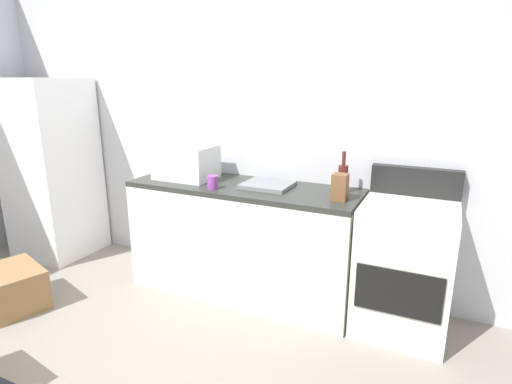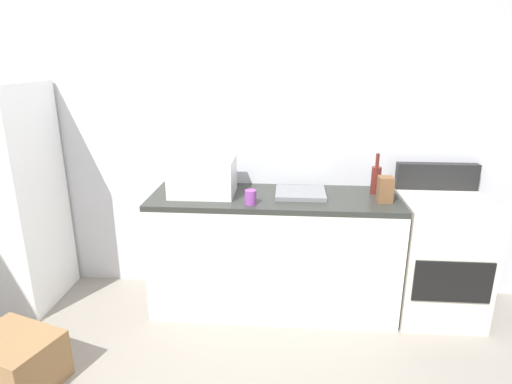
{
  "view_description": "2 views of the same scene",
  "coord_description": "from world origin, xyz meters",
  "px_view_note": "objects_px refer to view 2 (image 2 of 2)",
  "views": [
    {
      "loc": [
        1.7,
        -1.55,
        1.71
      ],
      "look_at": [
        0.55,
        0.89,
        0.95
      ],
      "focal_mm": 29.09,
      "sensor_mm": 36.0,
      "label": 1
    },
    {
      "loc": [
        0.4,
        -1.76,
        1.88
      ],
      "look_at": [
        0.18,
        0.99,
        0.99
      ],
      "focal_mm": 30.16,
      "sensor_mm": 36.0,
      "label": 2
    }
  ],
  "objects_px": {
    "stove_oven": "(439,255)",
    "coffee_mug": "(251,197)",
    "wine_bottle": "(376,179)",
    "knife_block": "(385,189)",
    "refrigerator": "(2,198)",
    "microwave": "(203,176)",
    "cardboard_box_medium": "(15,361)"
  },
  "relations": [
    {
      "from": "microwave",
      "to": "refrigerator",
      "type": "bearing_deg",
      "value": -178.05
    },
    {
      "from": "microwave",
      "to": "knife_block",
      "type": "distance_m",
      "value": 1.29
    },
    {
      "from": "knife_block",
      "to": "microwave",
      "type": "bearing_deg",
      "value": 176.57
    },
    {
      "from": "stove_oven",
      "to": "cardboard_box_medium",
      "type": "bearing_deg",
      "value": -160.24
    },
    {
      "from": "coffee_mug",
      "to": "knife_block",
      "type": "relative_size",
      "value": 0.56
    },
    {
      "from": "refrigerator",
      "to": "stove_oven",
      "type": "bearing_deg",
      "value": 0.97
    },
    {
      "from": "wine_bottle",
      "to": "knife_block",
      "type": "height_order",
      "value": "wine_bottle"
    },
    {
      "from": "microwave",
      "to": "stove_oven",
      "type": "bearing_deg",
      "value": 0.11
    },
    {
      "from": "microwave",
      "to": "knife_block",
      "type": "xyz_separation_m",
      "value": [
        1.29,
        -0.08,
        -0.05
      ]
    },
    {
      "from": "stove_oven",
      "to": "coffee_mug",
      "type": "distance_m",
      "value": 1.47
    },
    {
      "from": "refrigerator",
      "to": "stove_oven",
      "type": "height_order",
      "value": "refrigerator"
    },
    {
      "from": "refrigerator",
      "to": "knife_block",
      "type": "bearing_deg",
      "value": -0.52
    },
    {
      "from": "coffee_mug",
      "to": "wine_bottle",
      "type": "bearing_deg",
      "value": 19.37
    },
    {
      "from": "microwave",
      "to": "wine_bottle",
      "type": "distance_m",
      "value": 1.27
    },
    {
      "from": "coffee_mug",
      "to": "refrigerator",
      "type": "bearing_deg",
      "value": 175.6
    },
    {
      "from": "refrigerator",
      "to": "wine_bottle",
      "type": "height_order",
      "value": "refrigerator"
    },
    {
      "from": "refrigerator",
      "to": "knife_block",
      "type": "height_order",
      "value": "refrigerator"
    },
    {
      "from": "knife_block",
      "to": "cardboard_box_medium",
      "type": "relative_size",
      "value": 0.37
    },
    {
      "from": "wine_bottle",
      "to": "coffee_mug",
      "type": "bearing_deg",
      "value": -160.63
    },
    {
      "from": "refrigerator",
      "to": "microwave",
      "type": "height_order",
      "value": "refrigerator"
    },
    {
      "from": "refrigerator",
      "to": "cardboard_box_medium",
      "type": "relative_size",
      "value": 3.44
    },
    {
      "from": "stove_oven",
      "to": "wine_bottle",
      "type": "height_order",
      "value": "wine_bottle"
    },
    {
      "from": "microwave",
      "to": "wine_bottle",
      "type": "height_order",
      "value": "wine_bottle"
    },
    {
      "from": "stove_oven",
      "to": "microwave",
      "type": "height_order",
      "value": "microwave"
    },
    {
      "from": "coffee_mug",
      "to": "stove_oven",
      "type": "bearing_deg",
      "value": 8.33
    },
    {
      "from": "knife_block",
      "to": "wine_bottle",
      "type": "bearing_deg",
      "value": 98.53
    },
    {
      "from": "knife_block",
      "to": "refrigerator",
      "type": "bearing_deg",
      "value": 179.48
    },
    {
      "from": "microwave",
      "to": "coffee_mug",
      "type": "height_order",
      "value": "microwave"
    },
    {
      "from": "stove_oven",
      "to": "knife_block",
      "type": "relative_size",
      "value": 6.11
    },
    {
      "from": "microwave",
      "to": "knife_block",
      "type": "bearing_deg",
      "value": -3.43
    },
    {
      "from": "stove_oven",
      "to": "wine_bottle",
      "type": "xyz_separation_m",
      "value": [
        -0.48,
        0.11,
        0.54
      ]
    },
    {
      "from": "wine_bottle",
      "to": "coffee_mug",
      "type": "relative_size",
      "value": 3.0
    }
  ]
}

